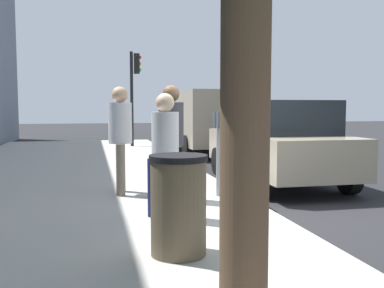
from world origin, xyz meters
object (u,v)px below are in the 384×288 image
Objects in this scene: traffic_signal at (134,83)px; parking_officer at (120,130)px; parked_sedan_near at (277,142)px; parked_van_far at (202,118)px; pedestrian_at_meter at (171,132)px; trash_bin at (178,205)px; pedestrian_bystander at (165,146)px; parking_meter at (218,136)px.

parking_officer is at bearing 172.96° from traffic_signal.
parked_van_far is (6.44, -0.00, 0.36)m from parked_sedan_near.
pedestrian_at_meter reaches higher than trash_bin.
parking_officer is 0.35× the size of parked_van_far.
parked_van_far reaches higher than parked_sedan_near.
pedestrian_at_meter is 1.16m from pedestrian_bystander.
parking_meter is 1.68m from parking_officer.
trash_bin is (-4.40, 3.03, -0.24)m from parked_sedan_near.
traffic_signal is at bearing -3.59° from trash_bin.
parking_officer is 0.51× the size of traffic_signal.
pedestrian_bystander reaches higher than parking_meter.
parking_meter is 10.00m from traffic_signal.
pedestrian_at_meter is at bearing 162.27° from parked_van_far.
pedestrian_at_meter reaches higher than parking_meter.
parked_van_far is at bearing -12.58° from parking_meter.
parking_meter is 0.39× the size of traffic_signal.
parking_meter is 1.63m from pedestrian_bystander.
parking_meter is 0.77× the size of parking_officer.
parking_officer is (0.68, 0.76, 0.00)m from pedestrian_at_meter.
parked_van_far is at bearing -127.84° from traffic_signal.
parked_sedan_near is 5.35m from trash_bin.
trash_bin is at bearing -152.68° from pedestrian_bystander.
parked_sedan_near is 4.39× the size of trash_bin.
parked_van_far is 1.45× the size of traffic_signal.
parked_van_far is 11.27m from trash_bin.
trash_bin is (-12.58, 0.79, -1.92)m from traffic_signal.
parked_sedan_near reaches higher than trash_bin.
parked_sedan_near is 1.23× the size of traffic_signal.
pedestrian_at_meter is 8.64m from parked_van_far.
parked_sedan_near reaches higher than parking_meter.
parked_van_far reaches higher than trash_bin.
parked_sedan_near is (1.12, -3.39, -0.35)m from parking_officer.
parking_officer is 1.82× the size of trash_bin.
pedestrian_bystander is (-1.12, 0.28, -0.13)m from pedestrian_at_meter.
trash_bin is (-2.69, 1.22, -0.51)m from parking_meter.
parking_meter is at bearing 167.42° from parked_van_far.
parking_officer is 0.41× the size of parked_sedan_near.
traffic_signal is 12.75m from trash_bin.
parked_sedan_near is at bearing -164.67° from traffic_signal.
parking_officer is at bearing 69.49° from parking_meter.
pedestrian_at_meter is 0.35× the size of parked_van_far.
pedestrian_bystander is at bearing 137.74° from parking_meter.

